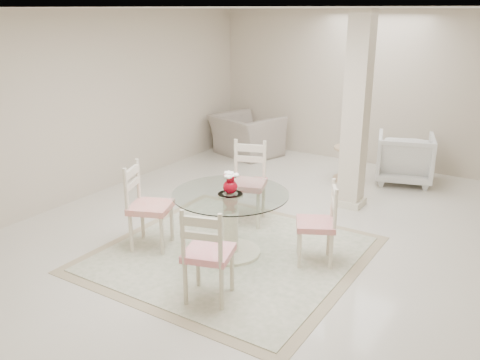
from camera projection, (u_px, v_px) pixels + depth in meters
The scene contains 13 objects.
ground at pixel (276, 228), 6.55m from camera, with size 7.00×7.00×0.00m, color silver.
room_shell at pixel (280, 84), 5.96m from camera, with size 6.02×7.02×2.71m.
column at pixel (356, 113), 6.91m from camera, with size 0.30×0.30×2.70m, color beige.
area_rug at pixel (231, 254), 5.86m from camera, with size 2.84×2.84×0.02m.
dining_table at pixel (231, 224), 5.74m from camera, with size 1.30×1.30×0.75m.
red_vase at pixel (230, 183), 5.58m from camera, with size 0.19×0.18×0.25m.
dining_chair_east at pixel (322, 218), 5.50m from camera, with size 0.55×0.55×1.03m.
dining_chair_north at pixel (248, 176), 6.62m from camera, with size 0.60×0.60×1.18m.
dining_chair_west at pixel (144, 200), 5.86m from camera, with size 0.59×0.59×1.13m.
dining_chair_south at pixel (206, 248), 4.73m from camera, with size 0.55×0.55×1.09m.
recliner_taupe at pixel (246, 135), 9.74m from camera, with size 1.19×1.04×0.77m, color gray.
armchair_white at pixel (404, 158), 8.20m from camera, with size 0.86×0.88×0.80m, color white.
side_table at pixel (350, 165), 8.32m from camera, with size 0.54×0.54×0.56m.
Camera 1 is at (2.81, -5.33, 2.69)m, focal length 38.00 mm.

